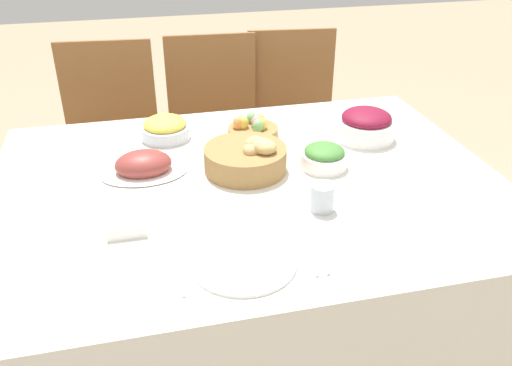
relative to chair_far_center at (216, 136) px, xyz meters
The scene contains 17 objects.
ground_plane 1.04m from the chair_far_center, 92.42° to the right, with size 12.00×12.00×0.00m, color tan.
dining_table 0.91m from the chair_far_center, 92.42° to the right, with size 1.56×1.17×0.78m.
chair_far_center is the anchor object (origin of this frame).
chair_far_right 0.39m from the chair_far_center, ahead, with size 0.46×0.46×0.98m.
chair_far_left 0.48m from the chair_far_center, behind, with size 0.46×0.46×0.98m.
bread_basket 0.88m from the chair_far_center, 91.89° to the right, with size 0.26×0.26×0.12m.
egg_basket 0.64m from the chair_far_center, 85.37° to the right, with size 0.18×0.18×0.08m.
ham_platter 0.89m from the chair_far_center, 114.26° to the right, with size 0.27×0.19×0.08m.
beet_salad_bowl 0.87m from the chair_far_center, 57.74° to the right, with size 0.21×0.21×0.11m.
green_salad_bowl 0.94m from the chair_far_center, 75.92° to the right, with size 0.15×0.15×0.08m.
pineapple_bowl 0.65m from the chair_far_center, 116.45° to the right, with size 0.18×0.18×0.08m.
dinner_plate 1.33m from the chair_far_center, 96.18° to the right, with size 0.26×0.26×0.01m.
fork 1.35m from the chair_far_center, 102.87° to the right, with size 0.01×0.19×0.00m.
knife 1.32m from the chair_far_center, 89.30° to the right, with size 0.01×0.19×0.00m.
spoon 1.32m from the chair_far_center, 87.98° to the right, with size 0.01×0.19×0.00m.
drinking_cup 1.15m from the chair_far_center, 83.54° to the right, with size 0.07×0.07×0.08m.
butter_dish 1.21m from the chair_far_center, 110.42° to the right, with size 0.10×0.06×0.03m.
Camera 1 is at (-0.31, -1.42, 1.59)m, focal length 38.00 mm.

